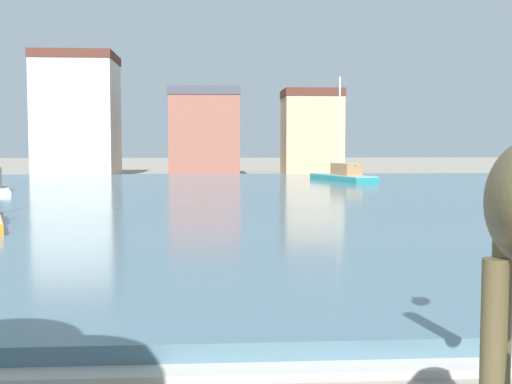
# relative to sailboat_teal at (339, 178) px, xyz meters

# --- Properties ---
(harbor_water) EXTENTS (80.54, 52.38, 0.40)m
(harbor_water) POSITION_rel_sailboat_teal_xyz_m (-10.14, -14.08, -0.39)
(harbor_water) COLOR #476675
(harbor_water) RESTS_ON ground
(quay_edge_coping) EXTENTS (80.54, 0.50, 0.12)m
(quay_edge_coping) POSITION_rel_sailboat_teal_xyz_m (-10.14, -40.51, -0.53)
(quay_edge_coping) COLOR #ADA89E
(quay_edge_coping) RESTS_ON ground
(sailboat_teal) EXTENTS (4.19, 8.32, 8.10)m
(sailboat_teal) POSITION_rel_sailboat_teal_xyz_m (0.00, 0.00, 0.00)
(sailboat_teal) COLOR teal
(sailboat_teal) RESTS_ON ground
(townhouse_narrow_midrow) EXTENTS (7.42, 7.53, 11.65)m
(townhouse_narrow_midrow) POSITION_rel_sailboat_teal_xyz_m (-22.19, 15.52, 5.25)
(townhouse_narrow_midrow) COLOR beige
(townhouse_narrow_midrow) RESTS_ON ground
(townhouse_tall_gabled) EXTENTS (6.64, 7.12, 8.42)m
(townhouse_tall_gabled) POSITION_rel_sailboat_teal_xyz_m (-10.14, 15.18, 3.64)
(townhouse_tall_gabled) COLOR #8E5142
(townhouse_tall_gabled) RESTS_ON ground
(townhouse_corner_house) EXTENTS (5.88, 5.80, 8.59)m
(townhouse_corner_house) POSITION_rel_sailboat_teal_xyz_m (0.64, 18.10, 3.72)
(townhouse_corner_house) COLOR tan
(townhouse_corner_house) RESTS_ON ground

